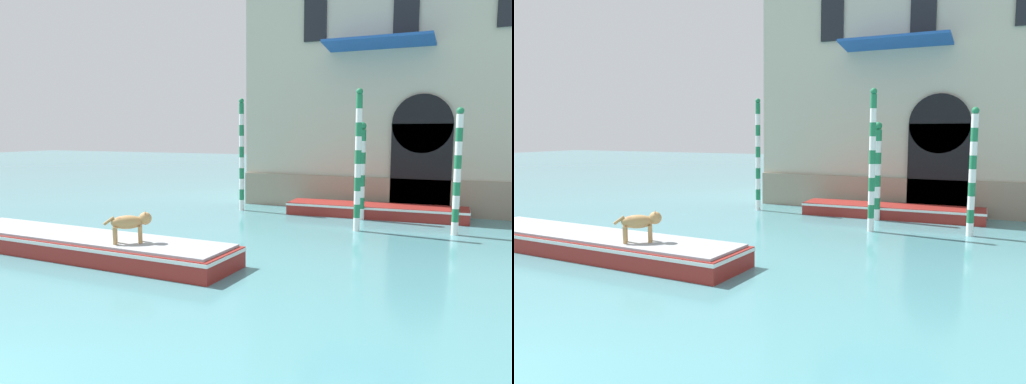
% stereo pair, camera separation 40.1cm
% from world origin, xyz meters
% --- Properties ---
extents(boat_foreground, '(8.54, 2.03, 0.54)m').
position_xyz_m(boat_foreground, '(-3.12, 6.86, 0.29)').
color(boat_foreground, maroon).
rests_on(boat_foreground, ground_plane).
extents(dog_on_deck, '(0.93, 0.77, 0.74)m').
position_xyz_m(dog_on_deck, '(-1.40, 6.61, 1.03)').
color(dog_on_deck, tan).
rests_on(dog_on_deck, boat_foreground).
extents(boat_moored_near_palazzo, '(6.55, 1.73, 0.46)m').
position_xyz_m(boat_moored_near_palazzo, '(2.57, 15.78, 0.24)').
color(boat_moored_near_palazzo, maroon).
rests_on(boat_moored_near_palazzo, ground_plane).
extents(mooring_pole_0, '(0.21, 0.21, 4.49)m').
position_xyz_m(mooring_pole_0, '(2.54, 12.87, 2.26)').
color(mooring_pole_0, white).
rests_on(mooring_pole_0, ground_plane).
extents(mooring_pole_2, '(0.28, 0.28, 3.49)m').
position_xyz_m(mooring_pole_2, '(2.20, 14.98, 1.77)').
color(mooring_pole_2, white).
rests_on(mooring_pole_2, ground_plane).
extents(mooring_pole_3, '(0.20, 0.20, 4.45)m').
position_xyz_m(mooring_pole_3, '(-2.63, 15.16, 2.24)').
color(mooring_pole_3, white).
rests_on(mooring_pole_3, ground_plane).
extents(mooring_pole_4, '(0.22, 0.22, 3.88)m').
position_xyz_m(mooring_pole_4, '(5.43, 13.46, 1.96)').
color(mooring_pole_4, white).
rests_on(mooring_pole_4, ground_plane).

